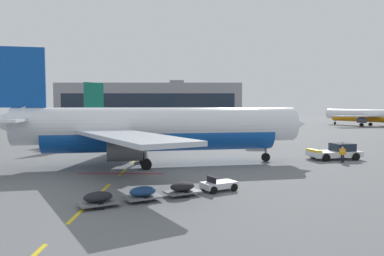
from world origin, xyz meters
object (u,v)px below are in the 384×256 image
fuel_service_truck (68,137)px  airliner_foreground (158,128)px  pushback_tug (337,152)px  airliner_mid_left (364,115)px  ground_crew_worker (343,154)px  catering_truck (256,136)px  baggage_train (164,191)px  airliner_far_center (146,122)px

fuel_service_truck → airliner_foreground: bearing=-47.8°
pushback_tug → airliner_mid_left: 86.14m
ground_crew_worker → catering_truck: bearing=111.1°
baggage_train → ground_crew_worker: bearing=40.6°
airliner_foreground → airliner_mid_left: 100.79m
airliner_far_center → catering_truck: bearing=-32.0°
fuel_service_truck → baggage_train: size_ratio=0.68×
baggage_train → ground_crew_worker: 24.88m
airliner_foreground → fuel_service_truck: bearing=132.2°
pushback_tug → airliner_far_center: size_ratio=0.25×
fuel_service_truck → ground_crew_worker: (36.25, -15.52, -0.62)m
catering_truck → airliner_foreground: bearing=-125.7°
ground_crew_worker → airliner_foreground: bearing=-175.4°
ground_crew_worker → pushback_tug: bearing=83.6°
pushback_tug → fuel_service_truck: fuel_service_truck is taller
airliner_far_center → fuel_service_truck: (-10.23, -14.18, -1.70)m
airliner_far_center → ground_crew_worker: size_ratio=14.40×
airliner_foreground → ground_crew_worker: airliner_foreground is taller
catering_truck → ground_crew_worker: 18.94m
airliner_foreground → baggage_train: bearing=-82.9°
baggage_train → airliner_foreground: bearing=97.1°
airliner_foreground → airliner_mid_left: size_ratio=1.21×
airliner_foreground → catering_truck: bearing=54.3°
pushback_tug → fuel_service_truck: (-36.55, 12.87, 0.74)m
pushback_tug → fuel_service_truck: 38.76m
pushback_tug → airliner_foreground: bearing=-168.4°
catering_truck → baggage_train: 35.97m
pushback_tug → airliner_far_center: 37.82m
airliner_mid_left → airliner_far_center: airliner_mid_left is taller
airliner_mid_left → airliner_foreground: bearing=-126.3°
airliner_far_center → catering_truck: 22.74m
catering_truck → ground_crew_worker: size_ratio=4.03×
catering_truck → pushback_tug: bearing=-64.7°
ground_crew_worker → airliner_far_center: bearing=131.2°
catering_truck → airliner_far_center: bearing=148.0°
pushback_tug → airliner_far_center: bearing=134.2°
airliner_mid_left → fuel_service_truck: size_ratio=3.92×
pushback_tug → airliner_mid_left: airliner_mid_left is taller
catering_truck → baggage_train: size_ratio=0.67×
airliner_far_center → catering_truck: size_ratio=3.58×
pushback_tug → catering_truck: (-7.10, 15.02, 0.74)m
pushback_tug → catering_truck: size_ratio=0.89×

